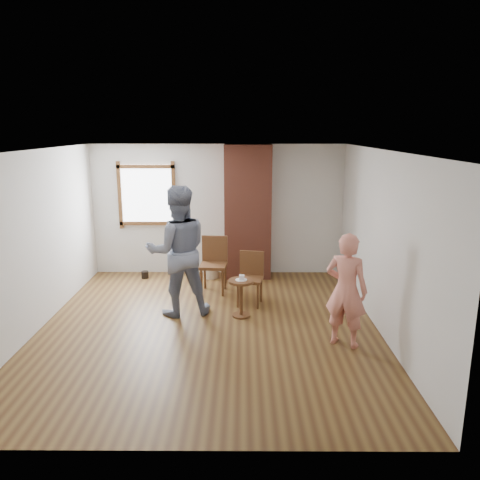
{
  "coord_description": "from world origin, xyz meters",
  "views": [
    {
      "loc": [
        0.5,
        -6.48,
        2.89
      ],
      "look_at": [
        0.46,
        0.8,
        1.15
      ],
      "focal_mm": 35.0,
      "sensor_mm": 36.0,
      "label": 1
    }
  ],
  "objects_px": {
    "dining_chair_left": "(214,261)",
    "person_pink": "(346,290)",
    "side_table": "(241,292)",
    "stoneware_crock": "(211,268)",
    "man": "(178,251)",
    "dining_chair_right": "(251,275)"
  },
  "relations": [
    {
      "from": "side_table",
      "to": "person_pink",
      "type": "height_order",
      "value": "person_pink"
    },
    {
      "from": "dining_chair_left",
      "to": "side_table",
      "type": "height_order",
      "value": "dining_chair_left"
    },
    {
      "from": "person_pink",
      "to": "dining_chair_left",
      "type": "bearing_deg",
      "value": -19.54
    },
    {
      "from": "dining_chair_right",
      "to": "side_table",
      "type": "distance_m",
      "value": 0.61
    },
    {
      "from": "side_table",
      "to": "man",
      "type": "relative_size",
      "value": 0.29
    },
    {
      "from": "dining_chair_left",
      "to": "person_pink",
      "type": "bearing_deg",
      "value": -44.04
    },
    {
      "from": "dining_chair_right",
      "to": "side_table",
      "type": "xyz_separation_m",
      "value": [
        -0.16,
        -0.58,
        -0.09
      ]
    },
    {
      "from": "stoneware_crock",
      "to": "side_table",
      "type": "distance_m",
      "value": 2.08
    },
    {
      "from": "dining_chair_right",
      "to": "person_pink",
      "type": "distance_m",
      "value": 2.02
    },
    {
      "from": "dining_chair_left",
      "to": "side_table",
      "type": "distance_m",
      "value": 1.3
    },
    {
      "from": "dining_chair_left",
      "to": "dining_chair_right",
      "type": "relative_size",
      "value": 1.13
    },
    {
      "from": "dining_chair_left",
      "to": "man",
      "type": "xyz_separation_m",
      "value": [
        -0.49,
        -1.07,
        0.47
      ]
    },
    {
      "from": "dining_chair_right",
      "to": "person_pink",
      "type": "height_order",
      "value": "person_pink"
    },
    {
      "from": "stoneware_crock",
      "to": "man",
      "type": "bearing_deg",
      "value": -101.52
    },
    {
      "from": "man",
      "to": "person_pink",
      "type": "xyz_separation_m",
      "value": [
        2.4,
        -1.11,
        -0.24
      ]
    },
    {
      "from": "stoneware_crock",
      "to": "side_table",
      "type": "xyz_separation_m",
      "value": [
        0.61,
        -1.97,
        0.2
      ]
    },
    {
      "from": "stoneware_crock",
      "to": "man",
      "type": "relative_size",
      "value": 0.19
    },
    {
      "from": "dining_chair_right",
      "to": "side_table",
      "type": "height_order",
      "value": "dining_chair_right"
    },
    {
      "from": "stoneware_crock",
      "to": "dining_chair_right",
      "type": "xyz_separation_m",
      "value": [
        0.77,
        -1.39,
        0.3
      ]
    },
    {
      "from": "man",
      "to": "person_pink",
      "type": "relative_size",
      "value": 1.31
    },
    {
      "from": "man",
      "to": "person_pink",
      "type": "distance_m",
      "value": 2.65
    },
    {
      "from": "stoneware_crock",
      "to": "side_table",
      "type": "bearing_deg",
      "value": -72.81
    }
  ]
}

